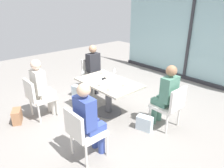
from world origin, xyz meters
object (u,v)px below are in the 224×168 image
at_px(chair_far_left, 92,73).
at_px(cell_phone_on_table, 103,79).
at_px(person_far_right, 166,93).
at_px(chair_far_right, 170,105).
at_px(handbag_1, 17,116).
at_px(wine_glass_1, 101,80).
at_px(wine_glass_3, 125,80).
at_px(coffee_cup, 103,72).
at_px(chair_front_left, 38,96).
at_px(person_front_left, 42,85).
at_px(person_far_left, 95,67).
at_px(wine_glass_0, 83,71).
at_px(wine_glass_2, 113,79).
at_px(wine_glass_5, 114,70).
at_px(wine_glass_4, 110,84).
at_px(dining_table_main, 109,90).
at_px(person_front_right, 89,117).
at_px(handbag_0, 78,91).
at_px(chair_front_right, 83,131).
at_px(handbag_2, 145,123).

bearing_deg(chair_far_left, cell_phone_on_table, -23.99).
bearing_deg(person_far_right, cell_phone_on_table, -160.93).
height_order(chair_far_right, handbag_1, chair_far_right).
distance_m(wine_glass_1, wine_glass_3, 0.48).
bearing_deg(coffee_cup, chair_front_left, -103.10).
height_order(chair_far_left, person_front_left, person_front_left).
xyz_separation_m(chair_far_left, person_front_left, (0.40, -1.59, 0.20)).
bearing_deg(cell_phone_on_table, handbag_1, -123.09).
xyz_separation_m(chair_far_right, person_front_left, (-2.03, -1.59, 0.20)).
height_order(person_far_left, wine_glass_0, person_far_left).
bearing_deg(person_front_left, handbag_1, -102.08).
xyz_separation_m(wine_glass_1, wine_glass_2, (0.11, 0.23, 0.00)).
relative_size(wine_glass_0, wine_glass_2, 1.00).
bearing_deg(wine_glass_5, person_front_left, -112.69).
xyz_separation_m(chair_far_left, person_far_left, (0.11, 0.00, 0.20)).
height_order(chair_front_left, wine_glass_1, wine_glass_1).
distance_m(chair_front_left, wine_glass_4, 1.56).
bearing_deg(cell_phone_on_table, wine_glass_0, -157.98).
height_order(chair_front_left, wine_glass_3, wine_glass_3).
bearing_deg(cell_phone_on_table, chair_far_right, 8.16).
bearing_deg(person_far_right, dining_table_main, -156.55).
bearing_deg(person_front_right, handbag_1, -162.63).
xyz_separation_m(wine_glass_3, wine_glass_5, (-0.62, 0.28, 0.00)).
relative_size(wine_glass_1, wine_glass_2, 1.00).
height_order(dining_table_main, handbag_0, dining_table_main).
relative_size(person_front_left, wine_glass_0, 6.81).
distance_m(chair_front_left, person_far_left, 1.73).
relative_size(dining_table_main, wine_glass_2, 7.36).
bearing_deg(cell_phone_on_table, person_front_right, -57.67).
relative_size(chair_far_left, wine_glass_2, 4.70).
bearing_deg(chair_front_right, chair_far_left, 140.14).
xyz_separation_m(dining_table_main, chair_front_left, (-0.82, -1.22, -0.05)).
distance_m(chair_front_right, wine_glass_1, 1.27).
bearing_deg(chair_front_left, person_front_left, 90.00).
xyz_separation_m(chair_far_right, wine_glass_5, (-1.42, -0.12, 0.37)).
height_order(chair_far_left, cell_phone_on_table, chair_far_left).
distance_m(dining_table_main, wine_glass_4, 0.56).
relative_size(cell_phone_on_table, handbag_1, 0.48).
distance_m(chair_front_left, handbag_2, 2.23).
bearing_deg(coffee_cup, dining_table_main, -26.60).
bearing_deg(handbag_1, chair_front_right, 40.30).
xyz_separation_m(person_far_left, coffee_cup, (0.63, -0.24, 0.08)).
bearing_deg(person_front_left, cell_phone_on_table, 61.49).
relative_size(wine_glass_1, handbag_0, 0.62).
relative_size(chair_front_right, wine_glass_2, 4.70).
relative_size(chair_far_right, wine_glass_5, 4.70).
bearing_deg(person_far_left, person_front_left, -79.75).
bearing_deg(coffee_cup, person_front_left, -104.13).
distance_m(person_far_right, wine_glass_4, 1.06).
xyz_separation_m(chair_far_right, wine_glass_3, (-0.79, -0.40, 0.37)).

